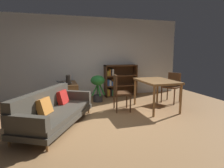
# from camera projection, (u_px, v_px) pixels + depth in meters

# --- Properties ---
(ground_plane) EXTENTS (8.16, 8.16, 0.00)m
(ground_plane) POSITION_uv_depth(u_px,v_px,m) (107.00, 123.00, 4.08)
(ground_plane) COLOR #A87A4C
(back_wall_panel) EXTENTS (6.80, 0.10, 2.70)m
(back_wall_panel) POSITION_uv_depth(u_px,v_px,m) (86.00, 58.00, 6.41)
(back_wall_panel) COLOR silver
(back_wall_panel) RESTS_ON ground_plane
(fabric_couch) EXTENTS (1.71, 2.21, 0.75)m
(fabric_couch) POSITION_uv_depth(u_px,v_px,m) (53.00, 110.00, 3.88)
(fabric_couch) COLOR olive
(fabric_couch) RESTS_ON ground_plane
(media_console) EXTENTS (0.47, 1.05, 0.61)m
(media_console) POSITION_uv_depth(u_px,v_px,m) (69.00, 93.00, 5.74)
(media_console) COLOR brown
(media_console) RESTS_ON ground_plane
(open_laptop) EXTENTS (0.48, 0.35, 0.06)m
(open_laptop) POSITION_uv_depth(u_px,v_px,m) (65.00, 82.00, 5.74)
(open_laptop) COLOR silver
(open_laptop) RESTS_ON media_console
(desk_speaker) EXTENTS (0.15, 0.15, 0.28)m
(desk_speaker) POSITION_uv_depth(u_px,v_px,m) (69.00, 80.00, 5.38)
(desk_speaker) COLOR #2D2823
(desk_speaker) RESTS_ON media_console
(potted_floor_plant) EXTENTS (0.45, 0.43, 0.83)m
(potted_floor_plant) POSITION_uv_depth(u_px,v_px,m) (98.00, 85.00, 5.81)
(potted_floor_plant) COLOR #333338
(potted_floor_plant) RESTS_ON ground_plane
(dining_table) EXTENTS (0.84, 1.23, 0.79)m
(dining_table) POSITION_uv_depth(u_px,v_px,m) (156.00, 83.00, 5.02)
(dining_table) COLOR olive
(dining_table) RESTS_ON ground_plane
(dining_chair_near) EXTENTS (0.45, 0.50, 0.95)m
(dining_chair_near) POSITION_uv_depth(u_px,v_px,m) (119.00, 91.00, 4.90)
(dining_chair_near) COLOR #56351E
(dining_chair_near) RESTS_ON ground_plane
(dining_chair_far) EXTENTS (0.61, 0.61, 0.90)m
(dining_chair_far) POSITION_uv_depth(u_px,v_px,m) (172.00, 85.00, 5.79)
(dining_chair_far) COLOR #56351E
(dining_chair_far) RESTS_ON ground_plane
(bookshelf) EXTENTS (1.15, 0.36, 1.10)m
(bookshelf) POSITION_uv_depth(u_px,v_px,m) (118.00, 81.00, 6.66)
(bookshelf) COLOR #56351E
(bookshelf) RESTS_ON ground_plane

